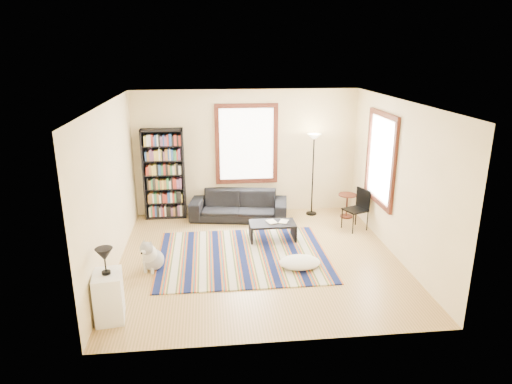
{
  "coord_description": "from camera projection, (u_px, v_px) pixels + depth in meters",
  "views": [
    {
      "loc": [
        -0.87,
        -7.5,
        3.65
      ],
      "look_at": [
        0.0,
        0.5,
        1.1
      ],
      "focal_mm": 32.0,
      "sensor_mm": 36.0,
      "label": 1
    }
  ],
  "objects": [
    {
      "name": "dog",
      "position": [
        153.0,
        254.0,
        7.8
      ],
      "size": [
        0.6,
        0.69,
        0.57
      ],
      "primitive_type": null,
      "rotation": [
        0.0,
        0.0,
        -0.4
      ],
      "color": "beige",
      "rests_on": "floor"
    },
    {
      "name": "floor_lamp",
      "position": [
        313.0,
        175.0,
        10.21
      ],
      "size": [
        0.36,
        0.36,
        1.86
      ],
      "primitive_type": null,
      "rotation": [
        0.0,
        0.0,
        0.22
      ],
      "color": "black",
      "rests_on": "floor"
    },
    {
      "name": "wall_back",
      "position": [
        246.0,
        152.0,
        10.29
      ],
      "size": [
        5.0,
        0.1,
        2.8
      ],
      "primitive_type": "cube",
      "color": "#FFE0AB",
      "rests_on": "floor"
    },
    {
      "name": "window_back",
      "position": [
        246.0,
        144.0,
        10.16
      ],
      "size": [
        1.2,
        0.06,
        1.6
      ],
      "primitive_type": "cube",
      "color": "white",
      "rests_on": "wall_back"
    },
    {
      "name": "wall_right",
      "position": [
        401.0,
        180.0,
        8.14
      ],
      "size": [
        0.1,
        5.0,
        2.8
      ],
      "primitive_type": "cube",
      "color": "#FFE0AB",
      "rests_on": "floor"
    },
    {
      "name": "side_table",
      "position": [
        347.0,
        206.0,
        10.22
      ],
      "size": [
        0.42,
        0.42,
        0.54
      ],
      "primitive_type": "cylinder",
      "rotation": [
        0.0,
        0.0,
        -0.05
      ],
      "color": "#4B2212",
      "rests_on": "floor"
    },
    {
      "name": "ceiling",
      "position": [
        259.0,
        99.0,
        7.44
      ],
      "size": [
        5.0,
        5.0,
        0.1
      ],
      "primitive_type": "cube",
      "color": "white",
      "rests_on": "floor"
    },
    {
      "name": "sofa",
      "position": [
        239.0,
        205.0,
        10.13
      ],
      "size": [
        2.23,
        1.18,
        0.62
      ],
      "primitive_type": "imported",
      "rotation": [
        0.0,
        0.0,
        -0.17
      ],
      "color": "black",
      "rests_on": "floor"
    },
    {
      "name": "table_lamp",
      "position": [
        105.0,
        261.0,
        6.17
      ],
      "size": [
        0.28,
        0.28,
        0.38
      ],
      "primitive_type": null,
      "rotation": [
        0.0,
        0.0,
        0.16
      ],
      "color": "black",
      "rests_on": "white_cabinet"
    },
    {
      "name": "wall_front",
      "position": [
        283.0,
        244.0,
        5.46
      ],
      "size": [
        5.0,
        0.1,
        2.8
      ],
      "primitive_type": "cube",
      "color": "#FFE0AB",
      "rests_on": "floor"
    },
    {
      "name": "rug",
      "position": [
        243.0,
        256.0,
        8.35
      ],
      "size": [
        3.08,
        2.46,
        0.02
      ],
      "primitive_type": "cube",
      "color": "#0C143C",
      "rests_on": "floor"
    },
    {
      "name": "floor",
      "position": [
        259.0,
        260.0,
        8.31
      ],
      "size": [
        5.0,
        5.0,
        0.1
      ],
      "primitive_type": "cube",
      "color": "tan",
      "rests_on": "ground"
    },
    {
      "name": "book_a",
      "position": [
        267.0,
        222.0,
        8.96
      ],
      "size": [
        0.27,
        0.23,
        0.02
      ],
      "primitive_type": "imported",
      "rotation": [
        0.0,
        0.0,
        0.28
      ],
      "color": "beige",
      "rests_on": "coffee_table"
    },
    {
      "name": "white_cabinet",
      "position": [
        109.0,
        296.0,
        6.33
      ],
      "size": [
        0.44,
        0.55,
        0.7
      ],
      "primitive_type": "cube",
      "rotation": [
        0.0,
        0.0,
        0.13
      ],
      "color": "white",
      "rests_on": "floor"
    },
    {
      "name": "window_right",
      "position": [
        381.0,
        159.0,
        8.83
      ],
      "size": [
        0.06,
        1.2,
        1.6
      ],
      "primitive_type": "cube",
      "color": "white",
      "rests_on": "wall_right"
    },
    {
      "name": "folding_chair",
      "position": [
        355.0,
        210.0,
        9.48
      ],
      "size": [
        0.54,
        0.53,
        0.86
      ],
      "primitive_type": "cube",
      "rotation": [
        0.0,
        0.0,
        0.39
      ],
      "color": "black",
      "rests_on": "floor"
    },
    {
      "name": "floor_cushion",
      "position": [
        300.0,
        262.0,
        7.92
      ],
      "size": [
        0.72,
        0.55,
        0.18
      ],
      "primitive_type": "ellipsoid",
      "rotation": [
        0.0,
        0.0,
        -0.01
      ],
      "color": "silver",
      "rests_on": "floor"
    },
    {
      "name": "book_b",
      "position": [
        280.0,
        221.0,
        9.04
      ],
      "size": [
        0.24,
        0.27,
        0.02
      ],
      "primitive_type": "imported",
      "rotation": [
        0.0,
        0.0,
        -0.41
      ],
      "color": "beige",
      "rests_on": "coffee_table"
    },
    {
      "name": "bookshelf",
      "position": [
        164.0,
        174.0,
        10.01
      ],
      "size": [
        0.9,
        0.3,
        2.0
      ],
      "primitive_type": "cube",
      "color": "black",
      "rests_on": "floor"
    },
    {
      "name": "wall_left",
      "position": [
        108.0,
        189.0,
        7.62
      ],
      "size": [
        0.1,
        5.0,
        2.8
      ],
      "primitive_type": "cube",
      "color": "#FFE0AB",
      "rests_on": "floor"
    },
    {
      "name": "coffee_table",
      "position": [
        272.0,
        231.0,
        9.03
      ],
      "size": [
        0.93,
        0.56,
        0.36
      ],
      "primitive_type": "cube",
      "rotation": [
        0.0,
        0.0,
        -0.07
      ],
      "color": "black",
      "rests_on": "floor"
    }
  ]
}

